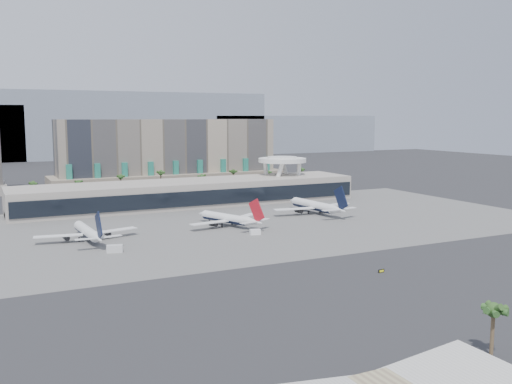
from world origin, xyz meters
name	(u,v)px	position (x,y,z in m)	size (l,w,h in m)	color
ground	(306,251)	(0.00, 0.00, 0.00)	(900.00, 900.00, 0.00)	#232326
apron_pad	(237,223)	(0.00, 55.00, 0.03)	(260.00, 130.00, 0.06)	#5B5B59
mountain_ridge	(101,130)	(27.88, 470.00, 29.89)	(680.00, 60.00, 70.00)	gray
hotel	(170,161)	(10.00, 174.41, 16.81)	(140.00, 30.00, 42.00)	tan
terminal	(191,192)	(0.00, 109.84, 6.52)	(170.00, 32.50, 14.50)	#B8B0A2
saucer_structure	(282,163)	(55.00, 116.00, 18.45)	(26.00, 26.00, 21.89)	white
palm_row	(181,177)	(7.00, 145.00, 10.50)	(157.80, 2.80, 13.10)	brown
airliner_left	(88,232)	(-60.89, 47.11, 3.25)	(36.20, 37.33, 12.88)	white
airliner_centre	(228,218)	(-5.78, 50.27, 3.19)	(33.79, 34.87, 12.67)	white
airliner_right	(315,206)	(41.18, 59.98, 3.68)	(40.94, 42.28, 14.60)	white
service_vehicle_a	(115,249)	(-56.33, 25.45, 1.22)	(5.00, 2.44, 2.44)	silver
service_vehicle_b	(255,232)	(-3.46, 30.66, 1.00)	(3.88, 2.22, 2.00)	white
taxiway_sign	(381,271)	(5.36, -31.50, 0.46)	(2.07, 0.49, 0.93)	black
near_palm_a	(493,317)	(-12.60, -85.36, 7.31)	(6.00, 6.00, 10.10)	brown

